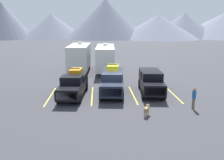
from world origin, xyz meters
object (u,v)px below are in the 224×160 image
at_px(pickup_truck_b, 112,81).
at_px(pickup_truck_c, 151,81).
at_px(camper_trailer_a, 80,57).
at_px(camper_trailer_b, 105,57).
at_px(dog, 147,108).
at_px(pickup_truck_a, 74,84).
at_px(person_a, 194,97).

height_order(pickup_truck_b, pickup_truck_c, pickup_truck_b).
xyz_separation_m(camper_trailer_a, camper_trailer_b, (3.50, -0.39, -0.08)).
xyz_separation_m(pickup_truck_b, dog, (2.17, -5.45, -0.70)).
distance_m(pickup_truck_c, camper_trailer_b, 10.76).
xyz_separation_m(pickup_truck_a, person_a, (9.62, -4.02, -0.12)).
bearing_deg(pickup_truck_c, pickup_truck_b, 179.34).
relative_size(camper_trailer_a, person_a, 4.84).
distance_m(camper_trailer_b, dog, 15.63).
bearing_deg(pickup_truck_b, pickup_truck_a, -173.25).
xyz_separation_m(pickup_truck_c, person_a, (2.35, -4.40, -0.16)).
xyz_separation_m(camper_trailer_a, person_a, (9.85, -14.74, -1.08)).
bearing_deg(camper_trailer_b, camper_trailer_a, 173.69).
distance_m(camper_trailer_a, camper_trailer_b, 3.52).
distance_m(pickup_truck_b, dog, 5.91).
bearing_deg(person_a, pickup_truck_b, 143.63).
bearing_deg(dog, person_a, 14.56).
xyz_separation_m(pickup_truck_a, pickup_truck_b, (3.58, 0.42, 0.12)).
bearing_deg(person_a, pickup_truck_c, 118.08).
bearing_deg(pickup_truck_c, dog, -105.69).
height_order(camper_trailer_b, dog, camper_trailer_b).
relative_size(pickup_truck_b, camper_trailer_a, 0.68).
height_order(pickup_truck_a, camper_trailer_a, camper_trailer_a).
relative_size(pickup_truck_c, dog, 6.22).
bearing_deg(pickup_truck_b, camper_trailer_b, 91.84).
bearing_deg(pickup_truck_a, camper_trailer_b, 72.47).
bearing_deg(pickup_truck_b, pickup_truck_c, -0.66).
bearing_deg(pickup_truck_a, person_a, -22.69).
distance_m(pickup_truck_c, dog, 5.65).
relative_size(camper_trailer_b, person_a, 5.12).
relative_size(pickup_truck_b, person_a, 3.28).
relative_size(pickup_truck_c, person_a, 3.21).
height_order(pickup_truck_a, dog, pickup_truck_a).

